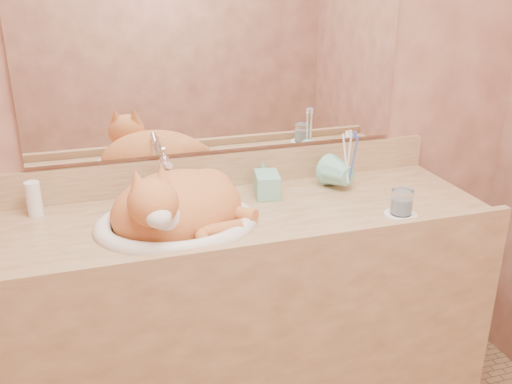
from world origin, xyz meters
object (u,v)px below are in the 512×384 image
object	(u,v)px
water_glass	(402,202)
toothbrush_cup	(349,178)
sink_basin	(176,202)
cat	(176,203)
vanity_counter	(244,326)
soap_dispenser	(269,177)

from	to	relation	value
water_glass	toothbrush_cup	bearing A→B (deg)	105.82
sink_basin	cat	size ratio (longest dim) A/B	1.16
cat	toothbrush_cup	xyz separation A→B (m)	(0.62, 0.09, -0.02)
sink_basin	water_glass	xyz separation A→B (m)	(0.69, -0.15, -0.03)
vanity_counter	toothbrush_cup	bearing A→B (deg)	9.88
vanity_counter	toothbrush_cup	world-z (taller)	toothbrush_cup
soap_dispenser	water_glass	world-z (taller)	soap_dispenser
toothbrush_cup	soap_dispenser	bearing A→B (deg)	179.86
vanity_counter	toothbrush_cup	size ratio (longest dim) A/B	13.84
vanity_counter	cat	distance (m)	0.54
sink_basin	soap_dispenser	world-z (taller)	soap_dispenser
soap_dispenser	toothbrush_cup	distance (m)	0.29
sink_basin	cat	world-z (taller)	cat
toothbrush_cup	water_glass	size ratio (longest dim) A/B	1.45
sink_basin	vanity_counter	bearing A→B (deg)	18.45
toothbrush_cup	sink_basin	bearing A→B (deg)	-171.70
vanity_counter	sink_basin	xyz separation A→B (m)	(-0.22, -0.02, 0.50)
sink_basin	water_glass	distance (m)	0.70
cat	soap_dispenser	world-z (taller)	cat
vanity_counter	water_glass	xyz separation A→B (m)	(0.47, -0.17, 0.47)
sink_basin	toothbrush_cup	world-z (taller)	sink_basin
cat	toothbrush_cup	distance (m)	0.62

